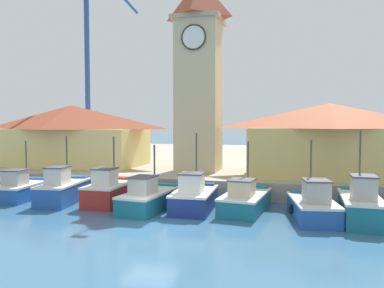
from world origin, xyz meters
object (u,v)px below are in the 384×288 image
Objects in this scene: fishing_boat_center at (149,198)px; fishing_boat_right_inner at (245,200)px; fishing_boat_mid_left at (110,191)px; fishing_boat_left_outer at (22,189)px; warehouse_left at (72,135)px; fishing_boat_mid_right at (194,197)px; warehouse_right at (329,139)px; port_crane_near at (90,78)px; fishing_boat_far_right at (361,205)px; clock_tower at (199,70)px; fishing_boat_left_inner at (63,190)px; fishing_boat_right_outer at (313,206)px.

fishing_boat_center is 1.02× the size of fishing_boat_right_inner.
fishing_boat_mid_left is 8.28m from fishing_boat_right_inner.
warehouse_left reaches higher than fishing_boat_left_outer.
warehouse_right reaches higher than fishing_boat_mid_right.
port_crane_near is at bearing 158.59° from warehouse_right.
warehouse_right is (-0.83, 7.94, 3.03)m from fishing_boat_far_right.
fishing_boat_mid_right is 0.93× the size of fishing_boat_far_right.
fishing_boat_mid_left is 0.25× the size of clock_tower.
fishing_boat_mid_left is 22.13m from port_crane_near.
fishing_boat_left_outer is 6.31m from fishing_boat_mid_left.
fishing_boat_right_inner is at bearing -59.54° from clock_tower.
fishing_boat_left_inner is at bearing -179.47° from fishing_boat_mid_right.
fishing_boat_right_outer is at bearing -3.70° from fishing_boat_mid_left.
fishing_boat_right_outer is at bearing -176.21° from fishing_boat_far_right.
warehouse_right is (21.51, -1.34, -0.09)m from warehouse_left.
warehouse_right reaches higher than fishing_boat_far_right.
fishing_boat_right_inner is (2.84, 0.48, -0.10)m from fishing_boat_mid_right.
port_crane_near is (-25.17, 17.48, 9.15)m from fishing_boat_far_right.
clock_tower is 12.95m from warehouse_left.
fishing_boat_far_right is (20.49, -0.48, 0.15)m from fishing_boat_left_outer.
port_crane_near is at bearing 139.07° from fishing_boat_right_inner.
fishing_boat_mid_left is 15.54m from warehouse_right.
port_crane_near reaches higher than fishing_boat_right_inner.
warehouse_right is at bearing 25.23° from fishing_boat_left_inner.
fishing_boat_far_right is 24.38m from warehouse_left.
fishing_boat_left_outer is 0.85× the size of fishing_boat_center.
fishing_boat_far_right is 8.54m from warehouse_right.
fishing_boat_right_inner is 0.38× the size of warehouse_left.
fishing_boat_center is at bearing -4.83° from fishing_boat_left_outer.
fishing_boat_left_inner is at bearing -154.77° from warehouse_right.
fishing_boat_right_outer is (6.44, -0.44, -0.04)m from fishing_boat_mid_right.
fishing_boat_right_outer is 2.32m from fishing_boat_far_right.
fishing_boat_mid_left is at bearing -151.27° from warehouse_right.
warehouse_right is at bearing 38.32° from fishing_boat_center.
port_crane_near reaches higher than warehouse_left.
fishing_boat_mid_left is at bearing 1.22° from fishing_boat_left_outer.
fishing_boat_center is (2.94, -0.92, -0.11)m from fishing_boat_mid_left.
fishing_boat_left_inner is at bearing -172.45° from fishing_boat_mid_left.
fishing_boat_mid_right is 11.91m from clock_tower.
port_crane_near reaches higher than fishing_boat_left_inner.
fishing_boat_left_outer is 0.87× the size of fishing_boat_right_inner.
fishing_boat_center is 0.38× the size of warehouse_left.
fishing_boat_right_outer is at bearing 0.95° from fishing_boat_center.
fishing_boat_far_right is 0.42× the size of warehouse_right.
fishing_boat_mid_left is 0.32× the size of warehouse_left.
port_crane_near is at bearing 133.70° from fishing_boat_mid_right.
fishing_boat_mid_left is 12.30m from warehouse_left.
fishing_boat_left_inner reaches higher than fishing_boat_center.
fishing_boat_mid_right is 25.51m from port_crane_near.
fishing_boat_mid_right is at bearing -170.37° from fishing_boat_right_inner.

